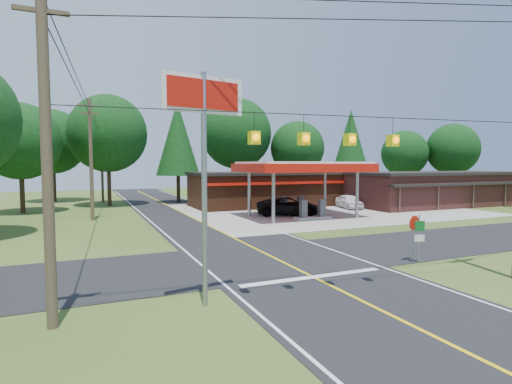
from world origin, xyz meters
name	(u,v)px	position (x,y,z in m)	size (l,w,h in m)	color
ground	(275,259)	(0.00, 0.00, 0.00)	(120.00, 120.00, 0.00)	#324E1B
main_highway	(275,258)	(0.00, 0.00, 0.01)	(8.00, 120.00, 0.02)	black
cross_road	(275,258)	(0.00, 0.00, 0.01)	(70.00, 7.00, 0.02)	black
lane_center_yellow	(275,258)	(0.00, 0.00, 0.03)	(0.15, 110.00, 0.00)	yellow
gas_canopy	(302,169)	(9.00, 13.00, 4.27)	(10.60, 7.40, 4.88)	gray
convenience_store	(265,189)	(10.00, 22.98, 1.92)	(16.40, 7.55, 3.80)	#4C2715
strip_building	(435,188)	(28.00, 15.98, 1.91)	(20.40, 8.75, 3.80)	black
utility_pole_near_left	(46,145)	(-9.50, -5.00, 5.20)	(1.80, 0.30, 10.00)	#473828
utility_pole_far_left	(91,158)	(-8.00, 18.00, 5.20)	(1.80, 0.30, 10.00)	#473828
utility_pole_north	(102,163)	(-6.50, 35.00, 4.75)	(0.30, 0.30, 9.50)	#473828
overhead_beacons	(327,118)	(-1.00, -6.00, 6.21)	(17.04, 2.04, 1.03)	black
treeline_backdrop	(181,137)	(0.82, 24.01, 7.49)	(70.27, 51.59, 13.30)	#332316
suv_car	(289,206)	(8.50, 14.50, 0.82)	(5.89, 5.89, 1.64)	black
sedan_car	(349,202)	(17.00, 17.00, 0.73)	(4.31, 4.31, 1.47)	white
big_stop_sign	(204,131)	(-5.00, -5.01, 5.71)	(2.78, 0.60, 7.58)	gray
octagonal_stop_sign	(414,227)	(5.79, -3.20, 1.69)	(0.79, 0.18, 2.28)	gray
route_sign_post	(419,234)	(5.80, -3.52, 1.38)	(0.46, 0.18, 2.31)	gray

